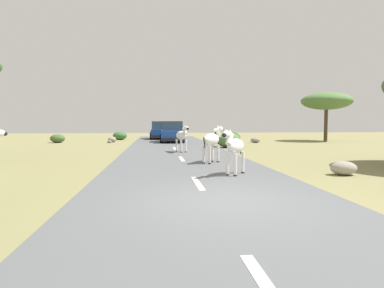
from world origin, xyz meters
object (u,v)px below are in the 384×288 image
at_px(bush_0, 228,140).
at_px(bush_2, 58,138).
at_px(bush_1, 219,138).
at_px(zebra_1, 234,147).
at_px(car_0, 160,131).
at_px(zebra_0, 182,136).
at_px(rock_0, 112,139).
at_px(car_1, 173,132).
at_px(tree_3, 326,101).
at_px(bush_3, 120,136).
at_px(zebra_2, 212,140).
at_px(rock_3, 255,140).
at_px(rock_2, 344,168).
at_px(rock_4, 109,142).
at_px(bush_4, 231,137).

xyz_separation_m(bush_0, bush_2, (-13.03, 6.57, -0.14)).
relative_size(bush_1, bush_2, 0.77).
height_order(zebra_1, car_0, car_0).
distance_m(zebra_0, rock_0, 11.55).
bearing_deg(zebra_1, car_1, -51.42).
relative_size(tree_3, bush_3, 3.33).
bearing_deg(bush_3, zebra_1, -74.81).
bearing_deg(rock_0, zebra_2, -68.33).
bearing_deg(rock_3, rock_2, -97.08).
distance_m(zebra_2, tree_3, 20.02).
height_order(zebra_2, car_0, car_0).
distance_m(zebra_2, rock_2, 5.11).
height_order(tree_3, rock_0, tree_3).
xyz_separation_m(zebra_1, bush_0, (2.34, 11.64, -0.44)).
relative_size(zebra_1, rock_4, 4.16).
relative_size(car_1, bush_1, 4.82).
relative_size(zebra_1, bush_3, 1.12).
height_order(zebra_2, bush_4, zebra_2).
relative_size(car_0, rock_2, 5.02).
distance_m(rock_0, rock_2, 21.06).
relative_size(tree_3, rock_2, 5.15).
height_order(bush_0, bush_4, bush_0).
xyz_separation_m(zebra_2, bush_0, (2.53, 8.47, -0.48)).
relative_size(zebra_1, bush_1, 1.63).
xyz_separation_m(tree_3, bush_3, (-18.76, 3.91, -3.18)).
xyz_separation_m(rock_2, rock_3, (2.06, 16.58, -0.01)).
relative_size(zebra_2, bush_4, 1.05).
relative_size(bush_0, rock_4, 4.63).
distance_m(zebra_0, rock_3, 10.71).
bearing_deg(bush_4, bush_1, 102.98).
height_order(car_0, car_1, same).
bearing_deg(rock_0, zebra_0, -63.28).
bearing_deg(rock_0, bush_3, 86.13).
distance_m(bush_0, bush_3, 13.42).
height_order(bush_0, rock_2, bush_0).
xyz_separation_m(car_0, rock_3, (7.80, -6.40, -0.64)).
relative_size(zebra_2, bush_1, 1.71).
relative_size(bush_3, rock_4, 3.72).
distance_m(bush_2, rock_3, 16.46).
bearing_deg(bush_2, zebra_0, -46.33).
relative_size(zebra_1, car_0, 0.35).
distance_m(car_1, rock_4, 5.25).
bearing_deg(rock_2, bush_0, 96.16).
bearing_deg(zebra_2, bush_0, 112.16).
relative_size(car_0, bush_2, 3.65).
height_order(bush_2, rock_3, bush_2).
relative_size(zebra_1, rock_2, 1.73).
bearing_deg(bush_4, zebra_1, -102.50).
bearing_deg(bush_4, rock_0, 170.29).
relative_size(tree_3, bush_1, 4.86).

